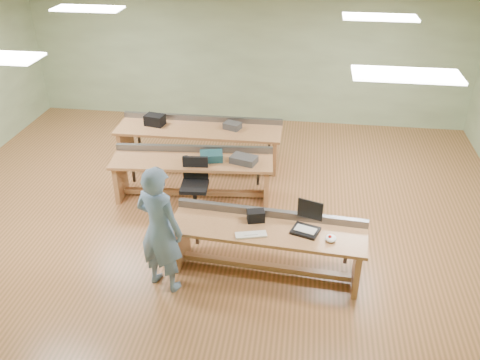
{
  "coord_description": "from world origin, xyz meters",
  "views": [
    {
      "loc": [
        1.42,
        -7.23,
        4.77
      ],
      "look_at": [
        0.49,
        -0.6,
        0.94
      ],
      "focal_mm": 38.0,
      "sensor_mm": 36.0,
      "label": 1
    }
  ],
  "objects_px": {
    "person": "(160,229)",
    "drinks_can": "(194,161)",
    "workbench_mid": "(193,169)",
    "workbench_back": "(199,136)",
    "laptop_base": "(305,231)",
    "parts_bin_teal": "(211,156)",
    "camera_bag": "(256,216)",
    "workbench_front": "(267,239)",
    "parts_bin_grey": "(244,159)",
    "mug": "(186,159)",
    "task_chair": "(195,193)"
  },
  "relations": [
    {
      "from": "task_chair",
      "to": "drinks_can",
      "type": "distance_m",
      "value": 0.53
    },
    {
      "from": "laptop_base",
      "to": "drinks_can",
      "type": "relative_size",
      "value": 3.27
    },
    {
      "from": "workbench_mid",
      "to": "drinks_can",
      "type": "relative_size",
      "value": 26.12
    },
    {
      "from": "workbench_back",
      "to": "workbench_mid",
      "type": "bearing_deg",
      "value": -83.74
    },
    {
      "from": "camera_bag",
      "to": "laptop_base",
      "type": "bearing_deg",
      "value": -28.35
    },
    {
      "from": "parts_bin_grey",
      "to": "mug",
      "type": "xyz_separation_m",
      "value": [
        -0.98,
        -0.11,
        -0.01
      ]
    },
    {
      "from": "person",
      "to": "task_chair",
      "type": "xyz_separation_m",
      "value": [
        0.03,
        1.91,
        -0.58
      ]
    },
    {
      "from": "workbench_mid",
      "to": "person",
      "type": "relative_size",
      "value": 1.53
    },
    {
      "from": "workbench_mid",
      "to": "parts_bin_teal",
      "type": "distance_m",
      "value": 0.43
    },
    {
      "from": "laptop_base",
      "to": "camera_bag",
      "type": "bearing_deg",
      "value": -175.35
    },
    {
      "from": "workbench_front",
      "to": "workbench_mid",
      "type": "bearing_deg",
      "value": 132.41
    },
    {
      "from": "workbench_back",
      "to": "camera_bag",
      "type": "distance_m",
      "value": 3.37
    },
    {
      "from": "workbench_front",
      "to": "mug",
      "type": "distance_m",
      "value": 2.35
    },
    {
      "from": "workbench_back",
      "to": "laptop_base",
      "type": "distance_m",
      "value": 3.86
    },
    {
      "from": "workbench_front",
      "to": "drinks_can",
      "type": "distance_m",
      "value": 2.21
    },
    {
      "from": "parts_bin_grey",
      "to": "drinks_can",
      "type": "distance_m",
      "value": 0.85
    },
    {
      "from": "person",
      "to": "camera_bag",
      "type": "xyz_separation_m",
      "value": [
        1.19,
        0.63,
        -0.09
      ]
    },
    {
      "from": "workbench_back",
      "to": "parts_bin_teal",
      "type": "height_order",
      "value": "parts_bin_teal"
    },
    {
      "from": "workbench_mid",
      "to": "parts_bin_grey",
      "type": "height_order",
      "value": "parts_bin_grey"
    },
    {
      "from": "workbench_mid",
      "to": "drinks_can",
      "type": "xyz_separation_m",
      "value": [
        0.07,
        -0.17,
        0.25
      ]
    },
    {
      "from": "camera_bag",
      "to": "task_chair",
      "type": "xyz_separation_m",
      "value": [
        -1.17,
        1.28,
        -0.49
      ]
    },
    {
      "from": "workbench_front",
      "to": "person",
      "type": "relative_size",
      "value": 1.49
    },
    {
      "from": "drinks_can",
      "to": "workbench_front",
      "type": "bearing_deg",
      "value": -50.26
    },
    {
      "from": "workbench_back",
      "to": "workbench_front",
      "type": "bearing_deg",
      "value": -63.38
    },
    {
      "from": "laptop_base",
      "to": "drinks_can",
      "type": "distance_m",
      "value": 2.58
    },
    {
      "from": "person",
      "to": "drinks_can",
      "type": "distance_m",
      "value": 2.18
    },
    {
      "from": "workbench_mid",
      "to": "parts_bin_teal",
      "type": "xyz_separation_m",
      "value": [
        0.34,
        0.01,
        0.26
      ]
    },
    {
      "from": "workbench_back",
      "to": "parts_bin_grey",
      "type": "distance_m",
      "value": 1.71
    },
    {
      "from": "workbench_mid",
      "to": "workbench_back",
      "type": "relative_size",
      "value": 0.88
    },
    {
      "from": "person",
      "to": "drinks_can",
      "type": "height_order",
      "value": "person"
    },
    {
      "from": "parts_bin_teal",
      "to": "camera_bag",
      "type": "bearing_deg",
      "value": -61.02
    },
    {
      "from": "workbench_mid",
      "to": "parts_bin_grey",
      "type": "relative_size",
      "value": 6.6
    },
    {
      "from": "workbench_mid",
      "to": "workbench_back",
      "type": "bearing_deg",
      "value": 91.83
    },
    {
      "from": "workbench_back",
      "to": "camera_bag",
      "type": "xyz_separation_m",
      "value": [
        1.45,
        -3.03,
        0.27
      ]
    },
    {
      "from": "camera_bag",
      "to": "task_chair",
      "type": "distance_m",
      "value": 1.8
    },
    {
      "from": "person",
      "to": "parts_bin_teal",
      "type": "height_order",
      "value": "person"
    },
    {
      "from": "workbench_front",
      "to": "workbench_back",
      "type": "height_order",
      "value": "same"
    },
    {
      "from": "camera_bag",
      "to": "parts_bin_grey",
      "type": "height_order",
      "value": "camera_bag"
    },
    {
      "from": "parts_bin_grey",
      "to": "mug",
      "type": "bearing_deg",
      "value": -173.76
    },
    {
      "from": "workbench_front",
      "to": "workbench_back",
      "type": "bearing_deg",
      "value": 121.31
    },
    {
      "from": "laptop_base",
      "to": "camera_bag",
      "type": "xyz_separation_m",
      "value": [
        -0.7,
        0.17,
        0.06
      ]
    },
    {
      "from": "person",
      "to": "drinks_can",
      "type": "bearing_deg",
      "value": -68.03
    },
    {
      "from": "parts_bin_teal",
      "to": "workbench_back",
      "type": "bearing_deg",
      "value": 110.86
    },
    {
      "from": "parts_bin_teal",
      "to": "drinks_can",
      "type": "relative_size",
      "value": 3.54
    },
    {
      "from": "task_chair",
      "to": "drinks_can",
      "type": "bearing_deg",
      "value": 98.78
    },
    {
      "from": "person",
      "to": "task_chair",
      "type": "distance_m",
      "value": 2.0
    },
    {
      "from": "person",
      "to": "camera_bag",
      "type": "relative_size",
      "value": 7.71
    },
    {
      "from": "laptop_base",
      "to": "task_chair",
      "type": "bearing_deg",
      "value": 160.35
    },
    {
      "from": "task_chair",
      "to": "camera_bag",
      "type": "bearing_deg",
      "value": -52.03
    },
    {
      "from": "laptop_base",
      "to": "parts_bin_teal",
      "type": "xyz_separation_m",
      "value": [
        -1.66,
        1.9,
        0.05
      ]
    }
  ]
}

